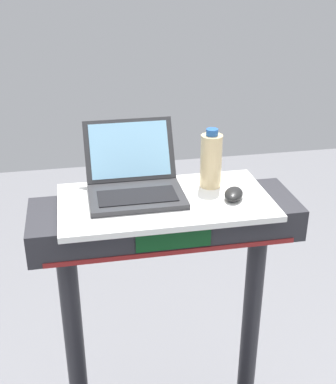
# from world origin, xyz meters

# --- Properties ---
(desk_board) EXTENTS (0.70, 0.38, 0.02)m
(desk_board) POSITION_xyz_m (0.00, 0.70, 1.19)
(desk_board) COLOR white
(desk_board) RESTS_ON treadmill_base
(laptop) EXTENTS (0.31, 0.33, 0.21)m
(laptop) POSITION_xyz_m (-0.09, 0.77, 1.25)
(laptop) COLOR #2D2D30
(laptop) RESTS_ON desk_board
(computer_mouse) EXTENTS (0.10, 0.12, 0.03)m
(computer_mouse) POSITION_xyz_m (0.22, 0.66, 1.22)
(computer_mouse) COLOR black
(computer_mouse) RESTS_ON desk_board
(water_bottle) EXTENTS (0.07, 0.07, 0.21)m
(water_bottle) POSITION_xyz_m (0.18, 0.78, 1.30)
(water_bottle) COLOR beige
(water_bottle) RESTS_ON desk_board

